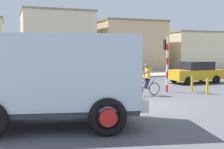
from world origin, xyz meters
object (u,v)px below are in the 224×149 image
traffic_light_pole (167,56)px  pedestrian_near_kerb (99,71)px  car_red_near (195,72)px  cyclist (146,80)px  truck_foreground (53,74)px  bollard_far (192,83)px  bollard_near (207,86)px

traffic_light_pole → pedestrian_near_kerb: (-2.08, 6.53, -1.22)m
traffic_light_pole → car_red_near: size_ratio=0.78×
cyclist → traffic_light_pole: (1.77, 0.92, 1.20)m
truck_foreground → bollard_far: bearing=30.2°
bollard_far → truck_foreground: bearing=-149.8°
cyclist → pedestrian_near_kerb: 7.47m
bollard_near → truck_foreground: bearing=-156.9°
traffic_light_pole → bollard_far: bearing=-7.9°
car_red_near → bollard_far: bearing=-129.0°
bollard_far → bollard_near: bearing=-90.0°
traffic_light_pole → pedestrian_near_kerb: traffic_light_pole is taller
traffic_light_pole → truck_foreground: bearing=-143.4°
truck_foreground → car_red_near: truck_foreground is taller
truck_foreground → cyclist: (5.57, 4.52, -0.80)m
traffic_light_pole → pedestrian_near_kerb: size_ratio=1.98×
truck_foreground → bollard_near: bearing=23.1°
cyclist → bollard_far: 3.49m
traffic_light_pole → car_red_near: 5.47m
car_red_near → bollard_far: size_ratio=4.53×
truck_foreground → traffic_light_pole: bearing=36.6°
cyclist → bollard_near: cyclist is taller
traffic_light_pole → bollard_far: (1.63, -0.22, -1.62)m
pedestrian_near_kerb → cyclist: bearing=-87.6°
cyclist → bollard_far: bearing=11.7°
bollard_near → bollard_far: size_ratio=1.00×
cyclist → traffic_light_pole: traffic_light_pole is taller
pedestrian_near_kerb → bollard_near: 8.97m
traffic_light_pole → pedestrian_near_kerb: bearing=107.7°
car_red_near → bollard_far: 4.30m
car_red_near → cyclist: bearing=-146.5°
truck_foreground → car_red_near: 14.48m
cyclist → bollard_far: cyclist is taller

